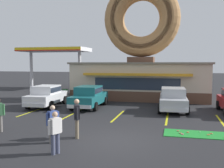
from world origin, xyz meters
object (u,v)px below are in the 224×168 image
Objects in this scene: car_teal at (89,96)px; pedestrian_hooded_kid at (55,131)px; pedestrian_blue_sweater_man at (77,116)px; car_white at (47,95)px; pedestrian_clipboard_woman at (53,122)px; car_silver at (173,98)px; trash_bin at (65,95)px; golf_ball at (200,132)px.

pedestrian_hooded_kid is at bearing -78.27° from car_teal.
car_teal is 2.64× the size of pedestrian_blue_sweater_man.
car_white reaches higher than pedestrian_clipboard_woman.
pedestrian_hooded_kid is at bearing -60.72° from car_white.
car_teal reaches higher than pedestrian_hooded_kid.
car_teal is 2.91× the size of pedestrian_clipboard_woman.
pedestrian_blue_sweater_man is (-4.02, -7.82, 0.10)m from car_silver.
car_white is at bearing 119.28° from pedestrian_hooded_kid.
trash_bin is at bearing 162.43° from car_silver.
car_teal is at bearing 4.33° from car_white.
pedestrian_blue_sweater_man is at bearing 52.08° from pedestrian_clipboard_woman.
golf_ball is 0.03× the size of pedestrian_clipboard_woman.
car_silver is at bearing 62.80° from pedestrian_blue_sweater_man.
pedestrian_blue_sweater_man is 1.11× the size of pedestrian_hooded_kid.
car_silver is (-1.32, 5.65, 0.82)m from golf_ball.
car_white reaches higher than pedestrian_hooded_kid.
pedestrian_blue_sweater_man is 1.15m from pedestrian_clipboard_woman.
pedestrian_blue_sweater_man reaches higher than car_white.
pedestrian_blue_sweater_man is at bearing -157.84° from golf_ball.
golf_ball is 9.21m from car_teal.
car_teal is at bearing 143.49° from golf_ball.
car_teal is 7.90m from pedestrian_blue_sweater_man.
pedestrian_hooded_kid is 1.38m from pedestrian_clipboard_woman.
car_silver reaches higher than golf_ball.
trash_bin is at bearing 111.64° from pedestrian_clipboard_woman.
trash_bin is (-3.31, 3.15, -0.37)m from car_teal.
car_silver is 10.71m from pedestrian_hooded_kid.
trash_bin is (-10.68, 8.61, 0.45)m from golf_ball.
pedestrian_blue_sweater_man is 1.78× the size of trash_bin.
car_silver is at bearing 103.18° from golf_ball.
car_white is at bearing -89.81° from trash_bin.
car_teal reaches higher than trash_bin.
car_white is at bearing 119.17° from pedestrian_clipboard_woman.
car_white is at bearing 153.98° from golf_ball.
trash_bin is (-9.36, 2.96, -0.37)m from car_silver.
car_white reaches higher than trash_bin.
pedestrian_hooded_kid is 13.95m from trash_bin.
car_white is 2.98× the size of pedestrian_hooded_kid.
trash_bin is at bearing 116.34° from pedestrian_blue_sweater_man.
car_white is 9.49m from pedestrian_clipboard_woman.
car_teal is at bearing 98.86° from pedestrian_clipboard_woman.
pedestrian_clipboard_woman is (-0.70, -0.90, -0.10)m from pedestrian_blue_sweater_man.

